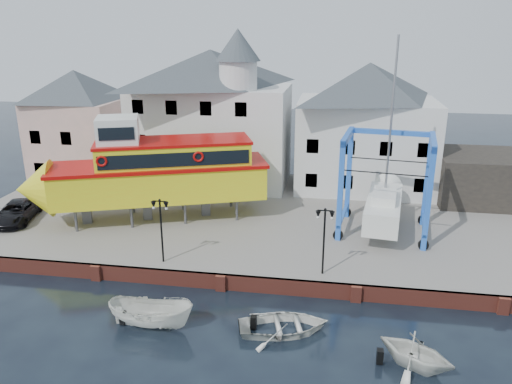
# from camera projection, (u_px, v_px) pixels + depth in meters

# --- Properties ---
(ground) EXTENTS (140.00, 140.00, 0.00)m
(ground) POSITION_uv_depth(u_px,v_px,m) (221.00, 290.00, 30.16)
(ground) COLOR black
(ground) RESTS_ON ground
(hardstanding) EXTENTS (44.00, 22.00, 1.00)m
(hardstanding) POSITION_uv_depth(u_px,v_px,m) (252.00, 217.00, 40.30)
(hardstanding) COLOR slate
(hardstanding) RESTS_ON ground
(quay_wall) EXTENTS (44.00, 0.47, 1.00)m
(quay_wall) POSITION_uv_depth(u_px,v_px,m) (221.00, 282.00, 30.10)
(quay_wall) COLOR brown
(quay_wall) RESTS_ON ground
(building_pink) EXTENTS (8.00, 7.00, 10.30)m
(building_pink) POSITION_uv_depth(u_px,v_px,m) (79.00, 125.00, 47.80)
(building_pink) COLOR tan
(building_pink) RESTS_ON hardstanding
(building_white_main) EXTENTS (14.00, 8.30, 14.00)m
(building_white_main) POSITION_uv_depth(u_px,v_px,m) (213.00, 116.00, 45.79)
(building_white_main) COLOR silver
(building_white_main) RESTS_ON hardstanding
(building_white_right) EXTENTS (12.00, 8.00, 11.20)m
(building_white_right) POSITION_uv_depth(u_px,v_px,m) (366.00, 127.00, 44.48)
(building_white_right) COLOR silver
(building_white_right) RESTS_ON hardstanding
(shed_dark) EXTENTS (8.00, 7.00, 4.00)m
(shed_dark) POSITION_uv_depth(u_px,v_px,m) (484.00, 177.00, 42.22)
(shed_dark) COLOR black
(shed_dark) RESTS_ON hardstanding
(lamp_post_left) EXTENTS (1.12, 0.32, 4.20)m
(lamp_post_left) POSITION_uv_depth(u_px,v_px,m) (160.00, 215.00, 30.57)
(lamp_post_left) COLOR black
(lamp_post_left) RESTS_ON hardstanding
(lamp_post_right) EXTENTS (1.12, 0.32, 4.20)m
(lamp_post_right) POSITION_uv_depth(u_px,v_px,m) (325.00, 225.00, 29.04)
(lamp_post_right) COLOR black
(lamp_post_right) RESTS_ON hardstanding
(tour_boat) EXTENTS (18.66, 10.37, 7.96)m
(tour_boat) POSITION_uv_depth(u_px,v_px,m) (145.00, 172.00, 37.39)
(tour_boat) COLOR #59595E
(tour_boat) RESTS_ON hardstanding
(travel_lift) EXTENTS (6.98, 9.26, 13.65)m
(travel_lift) POSITION_uv_depth(u_px,v_px,m) (385.00, 199.00, 36.16)
(travel_lift) COLOR blue
(travel_lift) RESTS_ON hardstanding
(van) EXTENTS (3.51, 5.64, 1.45)m
(van) POSITION_uv_depth(u_px,v_px,m) (16.00, 212.00, 37.93)
(van) COLOR black
(van) RESTS_ON hardstanding
(motorboat_a) EXTENTS (4.68, 1.82, 1.80)m
(motorboat_a) POSITION_uv_depth(u_px,v_px,m) (152.00, 327.00, 26.45)
(motorboat_a) COLOR white
(motorboat_a) RESTS_ON ground
(motorboat_b) EXTENTS (5.43, 4.49, 0.98)m
(motorboat_b) POSITION_uv_depth(u_px,v_px,m) (284.00, 331.00, 26.06)
(motorboat_b) COLOR white
(motorboat_b) RESTS_ON ground
(motorboat_c) EXTENTS (4.68, 4.51, 1.90)m
(motorboat_c) POSITION_uv_depth(u_px,v_px,m) (414.00, 367.00, 23.35)
(motorboat_c) COLOR white
(motorboat_c) RESTS_ON ground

